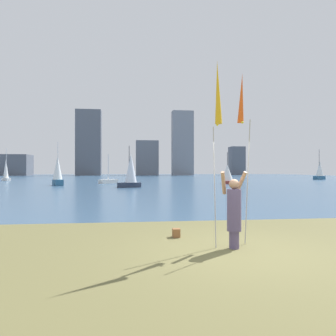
{
  "coord_description": "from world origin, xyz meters",
  "views": [
    {
      "loc": [
        -2.41,
        -6.92,
        1.83
      ],
      "look_at": [
        -0.32,
        10.52,
        1.92
      ],
      "focal_mm": 33.82,
      "sensor_mm": 36.0,
      "label": 1
    }
  ],
  "objects": [
    {
      "name": "skyline_tower_3",
      "position": [
        14.56,
        94.98,
        10.45
      ],
      "size": [
        6.85,
        3.83,
        20.89
      ],
      "color": "gray",
      "rests_on": "ground"
    },
    {
      "name": "person",
      "position": [
        -0.01,
        0.2,
        0.88
      ],
      "size": [
        0.66,
        0.49,
        1.8
      ],
      "rotation": [
        0.0,
        0.0,
        -0.27
      ],
      "color": "#594C72",
      "rests_on": "ground"
    },
    {
      "name": "sailboat_4",
      "position": [
        32.5,
        47.9,
        1.62
      ],
      "size": [
        2.76,
        2.09,
        5.55
      ],
      "color": "#2D6084",
      "rests_on": "ground"
    },
    {
      "name": "skyline_tower_1",
      "position": [
        -15.55,
        96.04,
        10.42
      ],
      "size": [
        7.88,
        3.99,
        20.84
      ],
      "color": "#565B66",
      "rests_on": "ground"
    },
    {
      "name": "sailboat_3",
      "position": [
        10.22,
        33.17,
        1.26
      ],
      "size": [
        1.95,
        3.02,
        4.12
      ],
      "color": "maroon",
      "rests_on": "ground"
    },
    {
      "name": "sailboat_1",
      "position": [
        -5.27,
        35.48,
        0.29
      ],
      "size": [
        2.58,
        2.36,
        3.83
      ],
      "color": "silver",
      "rests_on": "ground"
    },
    {
      "name": "sailboat_0",
      "position": [
        -2.36,
        25.84,
        1.74
      ],
      "size": [
        2.49,
        1.4,
        4.3
      ],
      "color": "#333D51",
      "rests_on": "ground"
    },
    {
      "name": "skyline_tower_2",
      "position": [
        3.15,
        97.95,
        5.7
      ],
      "size": [
        7.37,
        4.6,
        11.39
      ],
      "color": "slate",
      "rests_on": "ground"
    },
    {
      "name": "kite_flag_left",
      "position": [
        -0.42,
        0.13,
        3.52
      ],
      "size": [
        0.16,
        0.56,
        4.35
      ],
      "color": "#B2B2B7",
      "rests_on": "ground"
    },
    {
      "name": "kite_flag_right",
      "position": [
        0.4,
        0.8,
        3.52
      ],
      "size": [
        0.16,
        0.75,
        4.25
      ],
      "color": "#B2B2B7",
      "rests_on": "ground"
    },
    {
      "name": "sailboat_5",
      "position": [
        -10.74,
        30.87,
        1.56
      ],
      "size": [
        1.64,
        2.28,
        5.03
      ],
      "color": "#2D6084",
      "rests_on": "ground"
    },
    {
      "name": "skyline_tower_4",
      "position": [
        34.56,
        99.68,
        4.91
      ],
      "size": [
        4.91,
        4.21,
        9.81
      ],
      "color": "#565B66",
      "rests_on": "ground"
    },
    {
      "name": "ground",
      "position": [
        0.0,
        50.95,
        -0.06
      ],
      "size": [
        120.0,
        138.0,
        0.12
      ],
      "color": "brown"
    },
    {
      "name": "skyline_tower_0",
      "position": [
        -38.06,
        98.54,
        3.29
      ],
      "size": [
        7.79,
        7.59,
        6.59
      ],
      "color": "#565B66",
      "rests_on": "ground"
    },
    {
      "name": "sailboat_6",
      "position": [
        -22.78,
        48.04,
        1.67
      ],
      "size": [
        1.7,
        1.61,
        5.52
      ],
      "color": "white",
      "rests_on": "ground"
    },
    {
      "name": "bag",
      "position": [
        -1.17,
        1.57,
        0.11
      ],
      "size": [
        0.2,
        0.22,
        0.23
      ],
      "color": "brown",
      "rests_on": "ground"
    }
  ]
}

